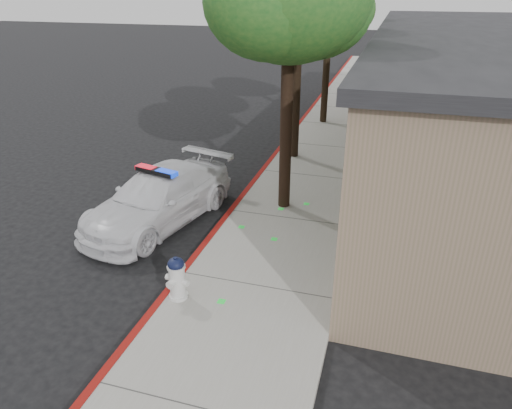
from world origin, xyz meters
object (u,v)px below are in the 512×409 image
at_px(clapboard_building, 490,100).
at_px(street_tree_far, 331,5).
at_px(police_car, 159,198).
at_px(fire_hydrant, 177,278).

bearing_deg(clapboard_building, street_tree_far, 150.16).
bearing_deg(police_car, fire_hydrant, -44.11).
relative_size(police_car, street_tree_far, 0.79).
bearing_deg(fire_hydrant, police_car, 134.05).
bearing_deg(clapboard_building, fire_hydrant, -122.95).
xyz_separation_m(fire_hydrant, street_tree_far, (0.67, 13.04, 4.14)).
distance_m(police_car, street_tree_far, 11.17).
bearing_deg(street_tree_far, fire_hydrant, -92.95).
distance_m(clapboard_building, street_tree_far, 7.04).
height_order(police_car, fire_hydrant, police_car).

